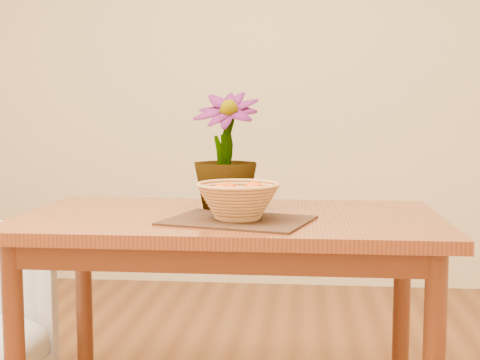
{
  "coord_description": "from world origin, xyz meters",
  "views": [
    {
      "loc": [
        0.25,
        -1.9,
        1.1
      ],
      "look_at": [
        0.04,
        0.2,
        0.88
      ],
      "focal_mm": 50.0,
      "sensor_mm": 36.0,
      "label": 1
    }
  ],
  "objects": [
    {
      "name": "wall_back",
      "position": [
        0.0,
        2.25,
        1.35
      ],
      "size": [
        4.0,
        0.02,
        2.7
      ],
      "primitive_type": "cube",
      "color": "#FFE7C2",
      "rests_on": "floor"
    },
    {
      "name": "potted_plant",
      "position": [
        -0.03,
        0.41,
        0.96
      ],
      "size": [
        0.26,
        0.26,
        0.41
      ],
      "primitive_type": "imported",
      "rotation": [
        0.0,
        0.0,
        -0.13
      ],
      "color": "#1F4814",
      "rests_on": "table"
    },
    {
      "name": "orange_pile",
      "position": [
        0.04,
        0.17,
        0.84
      ],
      "size": [
        0.17,
        0.16,
        0.07
      ],
      "rotation": [
        0.0,
        0.0,
        0.04
      ],
      "color": "#D25203",
      "rests_on": "wicker_basket"
    },
    {
      "name": "wicker_basket",
      "position": [
        0.04,
        0.17,
        0.81
      ],
      "size": [
        0.26,
        0.26,
        0.11
      ],
      "color": "#BD7F4F",
      "rests_on": "placemat"
    },
    {
      "name": "placemat",
      "position": [
        0.04,
        0.17,
        0.75
      ],
      "size": [
        0.51,
        0.43,
        0.01
      ],
      "primitive_type": "cube",
      "rotation": [
        0.0,
        0.0,
        -0.27
      ],
      "color": "#321D12",
      "rests_on": "table"
    },
    {
      "name": "table",
      "position": [
        0.0,
        0.3,
        0.66
      ],
      "size": [
        1.4,
        0.8,
        0.75
      ],
      "color": "brown",
      "rests_on": "floor"
    }
  ]
}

